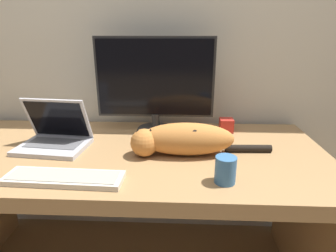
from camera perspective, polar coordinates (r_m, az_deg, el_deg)
The scene contains 8 objects.
wall_back at distance 1.60m, azimuth -6.23°, elevation 21.59°, with size 6.40×0.06×2.60m.
desk at distance 1.33m, azimuth -8.05°, elevation -10.17°, with size 1.76×0.78×0.72m.
monitor at distance 1.41m, azimuth -2.67°, elevation 8.59°, with size 0.59×0.19×0.48m.
laptop at distance 1.37m, azimuth -22.04°, elevation -2.19°, with size 0.31×0.25×0.22m.
external_keyboard at distance 1.07m, azimuth -20.38°, elevation -9.86°, with size 0.42×0.13×0.02m.
cat at distance 1.19m, azimuth 2.83°, elevation -2.61°, with size 0.61×0.16×0.14m.
coffee_mug at distance 1.00m, azimuth 11.59°, elevation -8.72°, with size 0.07×0.07×0.10m.
small_toy at distance 1.49m, azimuth 11.75°, elevation 0.15°, with size 0.07×0.07×0.07m.
Camera 1 is at (0.24, -0.74, 1.23)m, focal length 30.00 mm.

